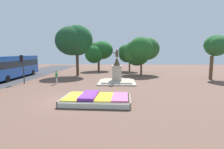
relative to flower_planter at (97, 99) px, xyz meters
name	(u,v)px	position (x,y,z in m)	size (l,w,h in m)	color
ground_plane	(72,100)	(-2.06, 0.73, -0.26)	(82.89, 82.89, 0.00)	brown
flower_planter	(97,99)	(0.00, 0.00, 0.00)	(5.10, 3.34, 0.65)	#38281C
statue_monument	(117,77)	(1.33, 8.71, 0.47)	(4.47, 4.47, 4.06)	#B3A995
traffic_light_far_corner	(22,64)	(-9.83, 7.55, 2.14)	(0.42, 0.31, 3.41)	#2D2D33
city_bus	(12,66)	(-13.61, 11.49, 1.58)	(2.93, 11.76, 3.20)	#1E4799
pedestrian_near_planter	(57,76)	(-5.78, 7.58, 0.67)	(0.30, 0.56, 1.63)	beige
park_tree_far_left	(217,46)	(14.85, 12.08, 4.38)	(3.19, 3.61, 6.07)	brown
park_tree_behind_statue	(128,53)	(3.34, 22.33, 3.42)	(4.17, 3.79, 5.31)	brown
park_tree_far_right	(75,41)	(-5.41, 14.91, 5.19)	(5.77, 5.36, 7.94)	#4C3823
park_tree_street_side	(141,51)	(5.21, 16.95, 3.77)	(5.96, 5.20, 6.21)	brown
park_tree_mid_canopy	(98,51)	(-2.65, 22.82, 3.74)	(5.47, 5.32, 6.04)	brown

